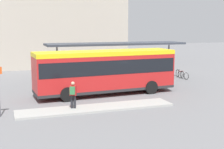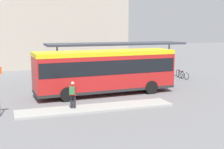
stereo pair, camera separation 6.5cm
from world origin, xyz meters
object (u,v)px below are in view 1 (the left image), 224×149
(bicycle_white, at_px, (183,75))
(bicycle_red, at_px, (180,74))
(pedestrian_waiting, at_px, (73,93))
(city_bus, at_px, (106,69))
(potted_planter_near_shelter, at_px, (133,79))

(bicycle_white, relative_size, bicycle_red, 0.93)
(bicycle_white, bearing_deg, pedestrian_waiting, -64.16)
(city_bus, distance_m, potted_planter_near_shelter, 4.46)
(city_bus, bearing_deg, bicycle_red, 24.20)
(city_bus, xyz_separation_m, potted_planter_near_shelter, (3.37, 2.62, -1.31))
(pedestrian_waiting, height_order, bicycle_white, pedestrian_waiting)
(potted_planter_near_shelter, bearing_deg, pedestrian_waiting, -136.49)
(city_bus, distance_m, pedestrian_waiting, 4.94)
(pedestrian_waiting, distance_m, bicycle_red, 15.08)
(bicycle_red, bearing_deg, bicycle_white, -0.35)
(city_bus, height_order, pedestrian_waiting, city_bus)
(pedestrian_waiting, bearing_deg, potted_planter_near_shelter, -24.33)
(bicycle_white, bearing_deg, potted_planter_near_shelter, -82.05)
(bicycle_white, bearing_deg, bicycle_red, 167.27)
(potted_planter_near_shelter, bearing_deg, city_bus, -142.08)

